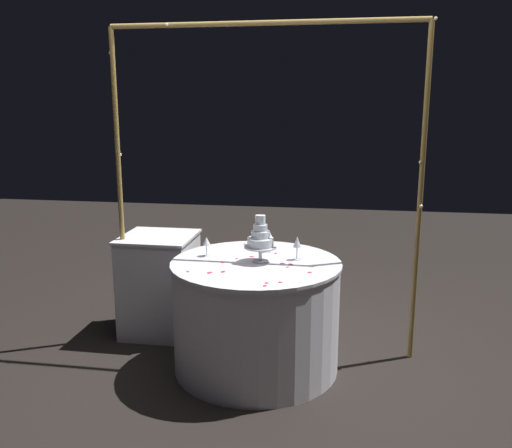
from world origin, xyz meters
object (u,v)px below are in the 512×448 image
main_table (256,315)px  side_table (160,284)px  wine_glass_2 (269,235)px  cake_knife (258,244)px  wine_glass_1 (206,242)px  tiered_cake (260,239)px  wine_glass_0 (297,243)px  decorative_arch (264,142)px

main_table → side_table: (-0.86, 0.48, 0.02)m
wine_glass_2 → side_table: bearing=167.2°
main_table → cake_knife: size_ratio=3.91×
side_table → wine_glass_1: 0.79m
tiered_cake → wine_glass_1: (-0.39, 0.08, -0.06)m
tiered_cake → wine_glass_0: (0.24, 0.09, -0.04)m
wine_glass_1 → cake_knife: wine_glass_1 is taller
side_table → cake_knife: side_table is taller
decorative_arch → main_table: size_ratio=2.04×
side_table → wine_glass_0: wine_glass_0 is taller
main_table → wine_glass_2: wine_glass_2 is taller
decorative_arch → wine_glass_2: (0.05, -0.05, -0.66)m
wine_glass_0 → wine_glass_2: bearing=141.0°
main_table → wine_glass_0: (0.27, 0.10, 0.50)m
main_table → wine_glass_1: 0.61m
cake_knife → wine_glass_2: bearing=-58.9°
main_table → cake_knife: bearing=97.1°
tiered_cake → wine_glass_0: tiered_cake is taller
wine_glass_1 → wine_glass_2: 0.45m
tiered_cake → side_table: bearing=151.8°
decorative_arch → side_table: size_ratio=2.95×
main_table → side_table: 0.98m
decorative_arch → wine_glass_2: decorative_arch is taller
wine_glass_0 → tiered_cake: bearing=-158.7°
decorative_arch → cake_knife: 0.78m
wine_glass_1 → cake_knife: (0.31, 0.36, -0.09)m
cake_knife → wine_glass_1: bearing=-130.2°
tiered_cake → wine_glass_0: bearing=21.3°
decorative_arch → cake_knife: bearing=115.2°
main_table → cake_knife: (-0.06, 0.45, 0.39)m
wine_glass_0 → cake_knife: (-0.32, 0.35, -0.11)m
side_table → wine_glass_2: bearing=-12.8°
tiered_cake → wine_glass_2: tiered_cake is taller
cake_knife → main_table: bearing=-82.9°
main_table → side_table: bearing=150.7°
wine_glass_0 → wine_glass_1: size_ratio=1.21×
tiered_cake → wine_glass_0: 0.26m
main_table → tiered_cake: bearing=12.5°
side_table → cake_knife: size_ratio=2.70×
tiered_cake → main_table: bearing=-167.5°
wine_glass_0 → cake_knife: bearing=132.7°
decorative_arch → wine_glass_2: bearing=-47.7°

